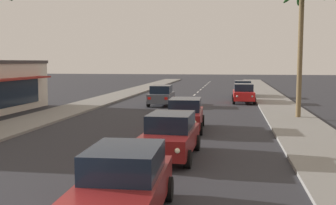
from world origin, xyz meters
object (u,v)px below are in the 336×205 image
object	(u,v)px
sedan_oncoming_far	(161,95)
palm_right_third	(301,18)
sedan_parked_nearest_kerb	(243,93)
sedan_parked_mid_kerb	(243,89)
sedan_fifth_in_queue	(185,114)
sedan_third_in_queue	(170,135)
sedan_lead_at_stop_bar	(124,184)

from	to	relation	value
sedan_oncoming_far	palm_right_third	distance (m)	13.10
sedan_parked_nearest_kerb	sedan_parked_mid_kerb	xyz separation A→B (m)	(0.06, 5.89, 0.00)
sedan_fifth_in_queue	sedan_third_in_queue	bearing A→B (deg)	-88.46
sedan_third_in_queue	sedan_oncoming_far	distance (m)	18.37
sedan_lead_at_stop_bar	sedan_parked_nearest_kerb	xyz separation A→B (m)	(3.38, 27.59, 0.00)
sedan_lead_at_stop_bar	palm_right_third	distance (m)	19.65
sedan_parked_nearest_kerb	sedan_parked_mid_kerb	distance (m)	5.89
sedan_lead_at_stop_bar	sedan_parked_nearest_kerb	size ratio (longest dim) A/B	1.01
sedan_third_in_queue	sedan_parked_nearest_kerb	xyz separation A→B (m)	(3.26, 21.35, 0.00)
sedan_oncoming_far	palm_right_third	world-z (taller)	palm_right_third
sedan_lead_at_stop_bar	palm_right_third	size ratio (longest dim) A/B	0.53
palm_right_third	sedan_lead_at_stop_bar	bearing A→B (deg)	-110.23
sedan_third_in_queue	sedan_oncoming_far	bearing A→B (deg)	101.09
palm_right_third	sedan_third_in_queue	bearing A→B (deg)	-119.18
sedan_lead_at_stop_bar	sedan_parked_mid_kerb	world-z (taller)	same
sedan_third_in_queue	sedan_parked_mid_kerb	size ratio (longest dim) A/B	1.01
sedan_third_in_queue	sedan_fifth_in_queue	size ratio (longest dim) A/B	1.00
palm_right_third	sedan_parked_nearest_kerb	bearing A→B (deg)	107.68
sedan_fifth_in_queue	sedan_oncoming_far	distance (m)	12.27
sedan_third_in_queue	sedan_fifth_in_queue	bearing A→B (deg)	91.54
sedan_parked_mid_kerb	palm_right_third	xyz separation A→B (m)	(3.09, -15.78, 5.47)
sedan_parked_nearest_kerb	palm_right_third	xyz separation A→B (m)	(3.15, -9.88, 5.47)
sedan_oncoming_far	sedan_parked_mid_kerb	bearing A→B (deg)	53.38
sedan_lead_at_stop_bar	palm_right_third	world-z (taller)	palm_right_third
sedan_lead_at_stop_bar	palm_right_third	bearing A→B (deg)	69.77
sedan_third_in_queue	sedan_oncoming_far	size ratio (longest dim) A/B	1.00
sedan_lead_at_stop_bar	sedan_parked_mid_kerb	bearing A→B (deg)	84.14
sedan_lead_at_stop_bar	sedan_parked_mid_kerb	size ratio (longest dim) A/B	1.01
sedan_lead_at_stop_bar	sedan_third_in_queue	distance (m)	6.24
sedan_fifth_in_queue	palm_right_third	world-z (taller)	palm_right_third
sedan_parked_nearest_kerb	sedan_parked_mid_kerb	size ratio (longest dim) A/B	1.01
sedan_parked_nearest_kerb	palm_right_third	distance (m)	11.72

